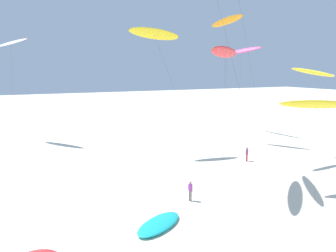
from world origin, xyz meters
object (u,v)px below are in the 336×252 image
object	(u,v)px
flying_kite_6	(226,21)
flying_kite_7	(154,34)
flying_kite_4	(225,52)
flying_kite_9	(312,72)
flying_kite_1	(316,104)
person_foreground_walker	(190,190)
flying_kite_8	(10,43)
flying_kite_5	(241,51)
person_near_left	(247,154)
grounded_kite_0	(159,224)

from	to	relation	value
flying_kite_6	flying_kite_7	bearing A→B (deg)	-151.72
flying_kite_4	flying_kite_9	distance (m)	15.24
flying_kite_1	flying_kite_4	distance (m)	8.91
person_foreground_walker	flying_kite_6	bearing A→B (deg)	49.24
flying_kite_6	flying_kite_1	bearing A→B (deg)	-110.37
flying_kite_6	flying_kite_8	bearing A→B (deg)	168.22
flying_kite_6	flying_kite_8	size ratio (longest dim) A/B	1.28
flying_kite_5	flying_kite_6	world-z (taller)	flying_kite_6
flying_kite_7	person_foreground_walker	xyz separation A→B (m)	(-3.36, -14.51, -13.88)
flying_kite_6	person_near_left	world-z (taller)	flying_kite_6
flying_kite_5	flying_kite_7	distance (m)	13.40
flying_kite_5	flying_kite_6	distance (m)	10.92
flying_kite_1	flying_kite_5	distance (m)	19.53
flying_kite_1	person_foreground_walker	xyz separation A→B (m)	(-10.57, 2.84, -6.82)
person_near_left	flying_kite_9	bearing A→B (deg)	-23.98
grounded_kite_0	person_foreground_walker	size ratio (longest dim) A/B	2.75
flying_kite_7	flying_kite_8	size ratio (longest dim) A/B	1.05
flying_kite_1	flying_kite_8	bearing A→B (deg)	123.79
flying_kite_4	grounded_kite_0	distance (m)	14.74
person_foreground_walker	person_near_left	bearing A→B (deg)	31.61
flying_kite_6	flying_kite_9	world-z (taller)	flying_kite_6
flying_kite_6	person_foreground_walker	bearing A→B (deg)	-130.76
flying_kite_5	flying_kite_6	xyz separation A→B (m)	(3.77, 8.77, 5.30)
flying_kite_4	flying_kite_5	world-z (taller)	flying_kite_5
flying_kite_6	grounded_kite_0	size ratio (longest dim) A/B	4.16
flying_kite_5	person_near_left	xyz separation A→B (m)	(-4.66, -7.54, -12.23)
flying_kite_4	person_foreground_walker	distance (m)	11.76
flying_kite_6	person_foreground_walker	world-z (taller)	flying_kite_6
flying_kite_8	person_foreground_walker	world-z (taller)	flying_kite_8
flying_kite_5	flying_kite_6	bearing A→B (deg)	66.73
flying_kite_6	flying_kite_9	bearing A→B (deg)	-95.94
flying_kite_5	grounded_kite_0	distance (m)	30.32
flying_kite_1	flying_kite_9	bearing A→B (deg)	43.11
flying_kite_4	flying_kite_7	xyz separation A→B (m)	(-0.36, 13.63, 2.75)
flying_kite_9	person_near_left	distance (m)	11.79
flying_kite_6	flying_kite_4	bearing A→B (deg)	-126.21
flying_kite_7	flying_kite_8	distance (m)	21.85
grounded_kite_0	flying_kite_6	bearing A→B (deg)	47.23
flying_kite_9	flying_kite_4	bearing A→B (deg)	-166.12
flying_kite_4	flying_kite_8	xyz separation A→B (m)	(-15.37, 29.50, 2.28)
flying_kite_5	person_foreground_walker	world-z (taller)	flying_kite_5
flying_kite_1	flying_kite_4	size ratio (longest dim) A/B	0.66
flying_kite_7	grounded_kite_0	bearing A→B (deg)	-113.41
flying_kite_1	flying_kite_5	size ratio (longest dim) A/B	0.60
flying_kite_9	person_near_left	bearing A→B (deg)	156.02
flying_kite_8	person_foreground_walker	xyz separation A→B (m)	(11.65, -30.38, -13.41)
flying_kite_1	flying_kite_9	world-z (taller)	flying_kite_9
flying_kite_6	grounded_kite_0	bearing A→B (deg)	-132.77
flying_kite_4	person_foreground_walker	xyz separation A→B (m)	(-3.72, -0.88, -11.12)
flying_kite_1	grounded_kite_0	size ratio (longest dim) A/B	1.80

